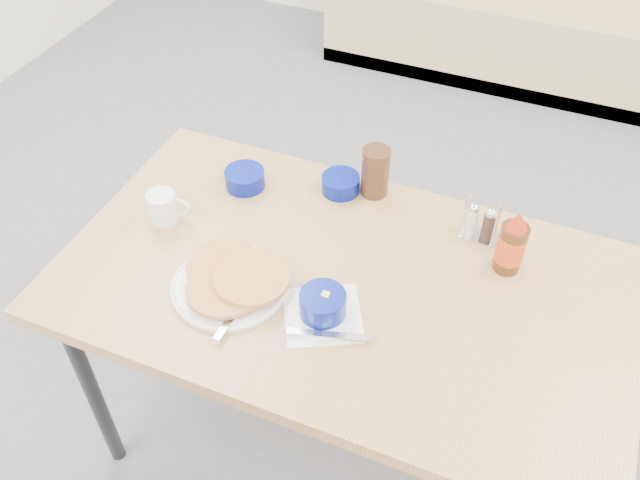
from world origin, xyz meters
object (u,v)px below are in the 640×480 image
at_px(syrup_bottle, 512,245).
at_px(coffee_mug, 164,207).
at_px(pancake_plate, 232,281).
at_px(grits_setting, 323,307).
at_px(amber_tumbler, 375,172).
at_px(booth_bench, 512,6).
at_px(condiment_caddy, 480,224).
at_px(dining_table, 343,296).
at_px(butter_bowl, 341,184).
at_px(creamer_bowl, 245,179).

bearing_deg(syrup_bottle, coffee_mug, -168.75).
xyz_separation_m(pancake_plate, grits_setting, (0.24, 0.00, 0.01)).
bearing_deg(grits_setting, amber_tumbler, 94.55).
bearing_deg(booth_bench, condiment_caddy, -83.24).
bearing_deg(syrup_bottle, booth_bench, 98.70).
distance_m(dining_table, butter_bowl, 0.35).
xyz_separation_m(coffee_mug, grits_setting, (0.51, -0.15, -0.01)).
distance_m(dining_table, coffee_mug, 0.53).
relative_size(pancake_plate, grits_setting, 1.18).
bearing_deg(condiment_caddy, coffee_mug, -160.06).
bearing_deg(coffee_mug, condiment_caddy, 18.23).
xyz_separation_m(pancake_plate, amber_tumbler, (0.20, 0.47, 0.05)).
distance_m(dining_table, creamer_bowl, 0.45).
xyz_separation_m(grits_setting, amber_tumbler, (-0.04, 0.47, 0.04)).
bearing_deg(condiment_caddy, dining_table, -132.23).
height_order(condiment_caddy, syrup_bottle, syrup_bottle).
relative_size(dining_table, coffee_mug, 12.71).
height_order(coffee_mug, grits_setting, coffee_mug).
bearing_deg(coffee_mug, butter_bowl, 37.00).
bearing_deg(pancake_plate, booth_bench, 84.87).
bearing_deg(grits_setting, booth_bench, 89.95).
height_order(pancake_plate, amber_tumbler, amber_tumbler).
xyz_separation_m(creamer_bowl, syrup_bottle, (0.74, -0.03, 0.05)).
height_order(coffee_mug, syrup_bottle, syrup_bottle).
relative_size(booth_bench, dining_table, 1.36).
height_order(coffee_mug, butter_bowl, coffee_mug).
xyz_separation_m(creamer_bowl, butter_bowl, (0.26, 0.08, -0.00)).
bearing_deg(butter_bowl, dining_table, -67.56).
bearing_deg(amber_tumbler, syrup_bottle, -20.21).
xyz_separation_m(grits_setting, butter_bowl, (-0.13, 0.44, -0.01)).
height_order(pancake_plate, syrup_bottle, syrup_bottle).
distance_m(coffee_mug, grits_setting, 0.53).
height_order(amber_tumbler, syrup_bottle, syrup_bottle).
bearing_deg(butter_bowl, pancake_plate, -104.21).
xyz_separation_m(dining_table, creamer_bowl, (-0.38, 0.23, 0.09)).
relative_size(booth_bench, coffee_mug, 17.24).
xyz_separation_m(pancake_plate, creamer_bowl, (-0.14, 0.35, 0.00)).
distance_m(butter_bowl, amber_tumbler, 0.11).
distance_m(booth_bench, pancake_plate, 2.71).
distance_m(grits_setting, butter_bowl, 0.45).
distance_m(amber_tumbler, syrup_bottle, 0.42).
distance_m(creamer_bowl, amber_tumbler, 0.37).
distance_m(pancake_plate, condiment_caddy, 0.65).
relative_size(booth_bench, pancake_plate, 6.28).
relative_size(grits_setting, butter_bowl, 2.42).
bearing_deg(syrup_bottle, dining_table, -151.61).
height_order(booth_bench, condiment_caddy, booth_bench).
bearing_deg(coffee_mug, grits_setting, -15.89).
distance_m(pancake_plate, grits_setting, 0.24).
xyz_separation_m(coffee_mug, syrup_bottle, (0.87, 0.17, 0.03)).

